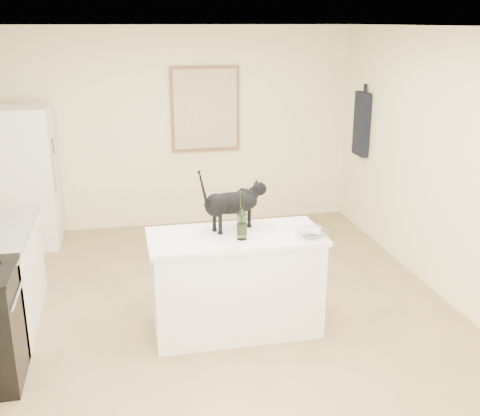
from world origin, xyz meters
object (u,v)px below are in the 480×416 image
object	(u,v)px
fridge	(26,178)
wine_bottle	(242,217)
black_cat	(231,206)
glass_bowl	(311,234)

from	to	relation	value
fridge	wine_bottle	world-z (taller)	fridge
black_cat	glass_bowl	world-z (taller)	black_cat
black_cat	glass_bowl	xyz separation A→B (m)	(0.63, -0.33, -0.18)
black_cat	glass_bowl	bearing A→B (deg)	-51.05
black_cat	glass_bowl	distance (m)	0.73
fridge	glass_bowl	size ratio (longest dim) A/B	6.58
black_cat	wine_bottle	size ratio (longest dim) A/B	1.58
wine_bottle	glass_bowl	size ratio (longest dim) A/B	1.51
wine_bottle	glass_bowl	bearing A→B (deg)	-7.32
fridge	black_cat	world-z (taller)	fridge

